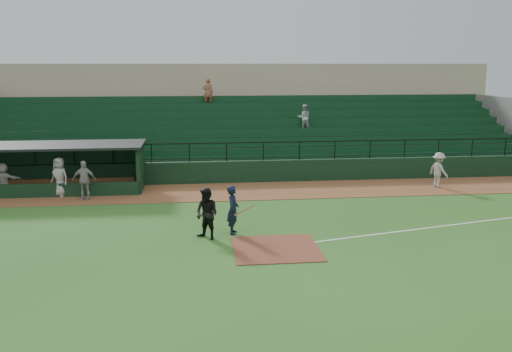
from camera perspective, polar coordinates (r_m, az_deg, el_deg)
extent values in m
plane|color=#2B5E1E|center=(20.37, 1.63, -6.65)|extent=(90.00, 90.00, 0.00)
cube|color=brown|center=(28.02, -0.71, -1.56)|extent=(40.00, 4.00, 0.03)
cube|color=brown|center=(19.43, 2.05, -7.52)|extent=(3.00, 3.00, 0.03)
cube|color=white|center=(23.90, 20.61, -4.64)|extent=(17.49, 4.44, 0.01)
cube|color=black|center=(30.04, -1.14, 0.46)|extent=(36.00, 0.35, 1.20)
cylinder|color=black|center=(29.78, -1.15, 3.49)|extent=(36.00, 0.06, 0.06)
cube|color=#64635F|center=(34.67, -1.92, 3.95)|extent=(36.00, 9.00, 3.60)
cube|color=#0F381C|center=(34.12, -1.86, 4.59)|extent=(34.56, 8.00, 4.05)
cube|color=#64635F|center=(40.34, 24.55, 4.41)|extent=(0.35, 9.50, 4.20)
cube|color=tan|center=(40.97, -2.69, 7.07)|extent=(38.00, 3.00, 6.40)
cube|color=#64635F|center=(38.95, -2.49, 7.58)|extent=(36.00, 2.00, 0.20)
imported|color=silver|center=(34.92, 5.00, 6.06)|extent=(0.80, 0.62, 1.65)
imported|color=#955336|center=(37.12, -5.00, 8.63)|extent=(0.67, 0.44, 1.85)
cube|color=black|center=(30.80, -19.55, 1.11)|extent=(8.50, 0.20, 2.30)
cube|color=black|center=(28.86, -11.87, 0.87)|extent=(0.20, 2.60, 2.30)
cube|color=black|center=(29.37, -20.26, 2.98)|extent=(8.90, 3.20, 0.12)
cube|color=olive|center=(30.59, -19.60, -0.68)|extent=(7.65, 0.40, 0.50)
cube|color=black|center=(28.43, -20.60, -1.43)|extent=(8.50, 0.12, 0.70)
imported|color=black|center=(20.90, -2.41, -3.51)|extent=(0.54, 0.74, 1.87)
cylinder|color=olive|center=(20.74, -1.26, -3.58)|extent=(0.79, 0.34, 0.35)
imported|color=black|center=(20.31, -5.11, -3.93)|extent=(1.18, 1.16, 1.92)
imported|color=#A9A49E|center=(30.16, 18.40, 0.59)|extent=(1.07, 1.35, 1.84)
imported|color=#A39E99|center=(27.32, -17.39, -0.40)|extent=(1.10, 0.46, 1.87)
imported|color=#ACA7A1|center=(28.32, -19.67, -0.09)|extent=(1.11, 0.97, 1.91)
imported|color=#A9A39E|center=(29.32, -24.65, -0.34)|extent=(1.63, 0.92, 1.67)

